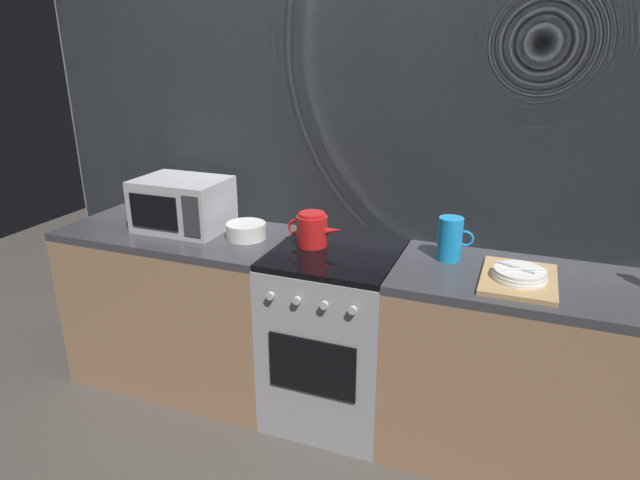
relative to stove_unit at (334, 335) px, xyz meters
name	(u,v)px	position (x,y,z in m)	size (l,w,h in m)	color
ground_plane	(334,410)	(0.00, 0.00, -0.45)	(8.00, 8.00, 0.00)	#47423D
back_wall	(357,175)	(0.00, 0.32, 0.75)	(3.60, 0.05, 2.40)	gray
counter_left	(183,306)	(-0.90, 0.00, 0.00)	(1.20, 0.60, 0.90)	#997251
stove_unit	(334,335)	(0.00, 0.00, 0.00)	(0.60, 0.63, 0.90)	#9E9EA3
counter_right	(524,372)	(0.90, 0.00, 0.00)	(1.20, 0.60, 0.90)	#997251
microwave	(183,204)	(-0.87, 0.04, 0.59)	(0.46, 0.35, 0.27)	#B2B2B7
kettle	(312,230)	(-0.14, 0.05, 0.53)	(0.28, 0.15, 0.17)	red
mixing_bowl	(246,231)	(-0.49, 0.02, 0.49)	(0.20, 0.20, 0.08)	silver
pitcher	(450,239)	(0.52, 0.10, 0.55)	(0.16, 0.11, 0.20)	#198CD8
dish_pile	(519,277)	(0.82, -0.05, 0.47)	(0.30, 0.40, 0.07)	tan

